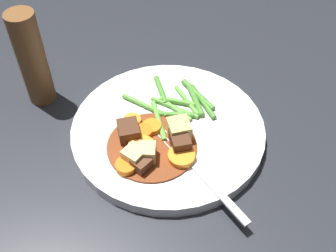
# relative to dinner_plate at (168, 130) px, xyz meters

# --- Properties ---
(ground_plane) EXTENTS (3.00, 3.00, 0.00)m
(ground_plane) POSITION_rel_dinner_plate_xyz_m (0.00, 0.00, -0.01)
(ground_plane) COLOR #26282D
(dinner_plate) EXTENTS (0.27, 0.27, 0.02)m
(dinner_plate) POSITION_rel_dinner_plate_xyz_m (0.00, 0.00, 0.00)
(dinner_plate) COLOR white
(dinner_plate) RESTS_ON ground_plane
(stew_sauce) EXTENTS (0.12, 0.12, 0.00)m
(stew_sauce) POSITION_rel_dinner_plate_xyz_m (0.04, -0.00, 0.01)
(stew_sauce) COLOR brown
(stew_sauce) RESTS_ON dinner_plate
(carrot_slice_0) EXTENTS (0.03, 0.03, 0.01)m
(carrot_slice_0) POSITION_rel_dinner_plate_xyz_m (0.02, -0.02, 0.01)
(carrot_slice_0) COLOR orange
(carrot_slice_0) RESTS_ON dinner_plate
(carrot_slice_1) EXTENTS (0.05, 0.05, 0.01)m
(carrot_slice_1) POSITION_rel_dinner_plate_xyz_m (0.06, -0.01, 0.01)
(carrot_slice_1) COLOR orange
(carrot_slice_1) RESTS_ON dinner_plate
(carrot_slice_2) EXTENTS (0.03, 0.03, 0.01)m
(carrot_slice_2) POSITION_rel_dinner_plate_xyz_m (0.09, -0.01, 0.01)
(carrot_slice_2) COLOR orange
(carrot_slice_2) RESTS_ON dinner_plate
(carrot_slice_3) EXTENTS (0.04, 0.04, 0.01)m
(carrot_slice_3) POSITION_rel_dinner_plate_xyz_m (0.04, 0.05, 0.01)
(carrot_slice_3) COLOR orange
(carrot_slice_3) RESTS_ON dinner_plate
(carrot_slice_4) EXTENTS (0.03, 0.03, 0.01)m
(carrot_slice_4) POSITION_rel_dinner_plate_xyz_m (0.03, -0.02, 0.01)
(carrot_slice_4) COLOR orange
(carrot_slice_4) RESTS_ON dinner_plate
(carrot_slice_5) EXTENTS (0.03, 0.03, 0.01)m
(carrot_slice_5) POSITION_rel_dinner_plate_xyz_m (0.02, -0.04, 0.01)
(carrot_slice_5) COLOR orange
(carrot_slice_5) RESTS_ON dinner_plate
(potato_chunk_0) EXTENTS (0.04, 0.04, 0.03)m
(potato_chunk_0) POSITION_rel_dinner_plate_xyz_m (0.01, 0.02, 0.02)
(potato_chunk_0) COLOR #DBBC6B
(potato_chunk_0) RESTS_ON dinner_plate
(potato_chunk_1) EXTENTS (0.03, 0.03, 0.02)m
(potato_chunk_1) POSITION_rel_dinner_plate_xyz_m (0.07, 0.01, 0.02)
(potato_chunk_1) COLOR #E5CC7A
(potato_chunk_1) RESTS_ON dinner_plate
(potato_chunk_2) EXTENTS (0.03, 0.03, 0.02)m
(potato_chunk_2) POSITION_rel_dinner_plate_xyz_m (0.08, -0.01, 0.02)
(potato_chunk_2) COLOR #E5CC7A
(potato_chunk_2) RESTS_ON dinner_plate
(meat_chunk_0) EXTENTS (0.04, 0.04, 0.02)m
(meat_chunk_0) POSITION_rel_dinner_plate_xyz_m (0.04, -0.04, 0.02)
(meat_chunk_0) COLOR #4C2B19
(meat_chunk_0) RESTS_ON dinner_plate
(meat_chunk_1) EXTENTS (0.03, 0.02, 0.02)m
(meat_chunk_1) POSITION_rel_dinner_plate_xyz_m (0.08, 0.01, 0.02)
(meat_chunk_1) COLOR #56331E
(meat_chunk_1) RESTS_ON dinner_plate
(meat_chunk_2) EXTENTS (0.04, 0.04, 0.02)m
(meat_chunk_2) POSITION_rel_dinner_plate_xyz_m (0.03, 0.03, 0.02)
(meat_chunk_2) COLOR #4C2B19
(meat_chunk_2) RESTS_ON dinner_plate
(green_bean_0) EXTENTS (0.03, 0.05, 0.01)m
(green_bean_0) POSITION_rel_dinner_plate_xyz_m (-0.07, 0.02, 0.01)
(green_bean_0) COLOR #4C8E33
(green_bean_0) RESTS_ON dinner_plate
(green_bean_1) EXTENTS (0.05, 0.05, 0.01)m
(green_bean_1) POSITION_rel_dinner_plate_xyz_m (-0.06, 0.01, 0.01)
(green_bean_1) COLOR #4C8E33
(green_bean_1) RESTS_ON dinner_plate
(green_bean_2) EXTENTS (0.02, 0.06, 0.01)m
(green_bean_2) POSITION_rel_dinner_plate_xyz_m (-0.03, -0.01, 0.01)
(green_bean_2) COLOR #66AD42
(green_bean_2) RESTS_ON dinner_plate
(green_bean_3) EXTENTS (0.06, 0.06, 0.01)m
(green_bean_3) POSITION_rel_dinner_plate_xyz_m (-0.00, -0.02, 0.01)
(green_bean_3) COLOR #66AD42
(green_bean_3) RESTS_ON dinner_plate
(green_bean_4) EXTENTS (0.05, 0.05, 0.01)m
(green_bean_4) POSITION_rel_dinner_plate_xyz_m (-0.06, -0.04, 0.01)
(green_bean_4) COLOR #4C8E33
(green_bean_4) RESTS_ON dinner_plate
(green_bean_5) EXTENTS (0.01, 0.08, 0.01)m
(green_bean_5) POSITION_rel_dinner_plate_xyz_m (-0.03, -0.01, 0.01)
(green_bean_5) COLOR #599E38
(green_bean_5) RESTS_ON dinner_plate
(green_bean_6) EXTENTS (0.02, 0.05, 0.01)m
(green_bean_6) POSITION_rel_dinner_plate_xyz_m (-0.05, -0.01, 0.01)
(green_bean_6) COLOR #599E38
(green_bean_6) RESTS_ON dinner_plate
(green_bean_7) EXTENTS (0.05, 0.06, 0.01)m
(green_bean_7) POSITION_rel_dinner_plate_xyz_m (-0.07, 0.02, 0.01)
(green_bean_7) COLOR #4C8E33
(green_bean_7) RESTS_ON dinner_plate
(green_bean_8) EXTENTS (0.01, 0.08, 0.01)m
(green_bean_8) POSITION_rel_dinner_plate_xyz_m (-0.02, -0.05, 0.01)
(green_bean_8) COLOR #599E38
(green_bean_8) RESTS_ON dinner_plate
(green_bean_9) EXTENTS (0.04, 0.06, 0.01)m
(green_bean_9) POSITION_rel_dinner_plate_xyz_m (-0.06, 0.00, 0.01)
(green_bean_9) COLOR #66AD42
(green_bean_9) RESTS_ON dinner_plate
(green_bean_10) EXTENTS (0.03, 0.05, 0.01)m
(green_bean_10) POSITION_rel_dinner_plate_xyz_m (-0.02, 0.00, 0.01)
(green_bean_10) COLOR #4C8E33
(green_bean_10) RESTS_ON dinner_plate
(green_bean_11) EXTENTS (0.03, 0.05, 0.01)m
(green_bean_11) POSITION_rel_dinner_plate_xyz_m (-0.08, 0.00, 0.01)
(green_bean_11) COLOR #4C8E33
(green_bean_11) RESTS_ON dinner_plate
(fork) EXTENTS (0.09, 0.16, 0.00)m
(fork) POSITION_rel_dinner_plate_xyz_m (0.05, 0.07, 0.01)
(fork) COLOR silver
(fork) RESTS_ON dinner_plate
(pepper_mill) EXTENTS (0.04, 0.04, 0.15)m
(pepper_mill) POSITION_rel_dinner_plate_xyz_m (0.03, -0.21, 0.07)
(pepper_mill) COLOR brown
(pepper_mill) RESTS_ON ground_plane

